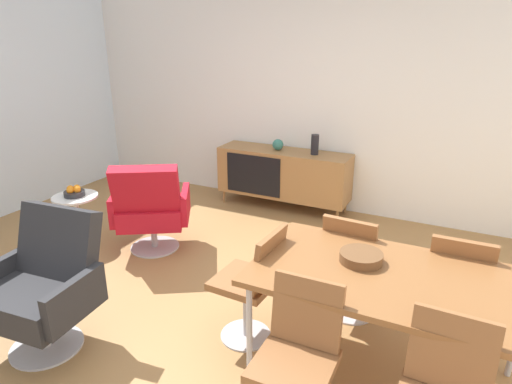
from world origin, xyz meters
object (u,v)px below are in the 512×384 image
at_px(dining_chair_near_window, 253,281).
at_px(side_table_round, 77,214).
at_px(vase_sculptural_dark, 278,145).
at_px(armchair_black_shell, 44,283).
at_px(sideboard, 283,173).
at_px(lounge_chair_red, 150,207).
at_px(dining_chair_front_left, 298,355).
at_px(dining_chair_back_right, 457,284).
at_px(dining_table, 391,282).
at_px(dining_chair_back_left, 353,261).
at_px(vase_cobalt, 315,145).
at_px(fruit_bowl, 74,192).
at_px(wooden_bowl_on_table, 361,257).

relative_size(dining_chair_near_window, side_table_round, 1.65).
distance_m(vase_sculptural_dark, armchair_black_shell, 3.09).
height_order(sideboard, lounge_chair_red, lounge_chair_red).
bearing_deg(armchair_black_shell, dining_chair_front_left, 2.81).
distance_m(dining_chair_back_right, dining_chair_front_left, 1.32).
distance_m(lounge_chair_red, side_table_round, 0.81).
xyz_separation_m(dining_table, dining_chair_back_left, (-0.35, 0.56, -0.23)).
bearing_deg(dining_chair_back_right, vase_cobalt, 131.77).
bearing_deg(dining_chair_back_right, fruit_bowl, 179.89).
bearing_deg(lounge_chair_red, dining_chair_near_window, -27.32).
bearing_deg(dining_chair_front_left, armchair_black_shell, -177.19).
height_order(armchair_black_shell, fruit_bowl, armchair_black_shell).
distance_m(vase_cobalt, vase_sculptural_dark, 0.46).
height_order(sideboard, vase_sculptural_dark, vase_sculptural_dark).
relative_size(dining_chair_near_window, fruit_bowl, 4.28).
distance_m(vase_sculptural_dark, dining_chair_back_right, 2.83).
distance_m(wooden_bowl_on_table, dining_chair_back_left, 0.58).
relative_size(dining_table, fruit_bowl, 8.00).
bearing_deg(dining_table, dining_chair_near_window, -179.80).
bearing_deg(dining_chair_back_right, wooden_bowl_on_table, -139.13).
height_order(vase_sculptural_dark, dining_chair_front_left, dining_chair_front_left).
relative_size(sideboard, vase_sculptural_dark, 12.21).
xyz_separation_m(lounge_chair_red, fruit_bowl, (-0.77, -0.20, 0.10)).
bearing_deg(dining_table, armchair_black_shell, -163.13).
distance_m(vase_cobalt, dining_chair_front_left, 3.14).
relative_size(wooden_bowl_on_table, side_table_round, 0.50).
bearing_deg(dining_chair_near_window, wooden_bowl_on_table, 7.06).
bearing_deg(dining_chair_near_window, lounge_chair_red, 152.68).
height_order(dining_chair_back_left, dining_chair_near_window, same).
relative_size(sideboard, side_table_round, 3.08).
bearing_deg(fruit_bowl, armchair_black_shell, -49.94).
relative_size(sideboard, dining_chair_front_left, 1.87).
bearing_deg(sideboard, lounge_chair_red, -112.85).
distance_m(dining_table, side_table_round, 3.22).
bearing_deg(vase_cobalt, fruit_bowl, -135.08).
bearing_deg(vase_cobalt, dining_chair_back_right, -48.23).
xyz_separation_m(wooden_bowl_on_table, armchair_black_shell, (-1.93, -0.73, -0.30)).
height_order(dining_chair_back_left, lounge_chair_red, lounge_chair_red).
relative_size(vase_cobalt, fruit_bowl, 1.16).
xyz_separation_m(vase_cobalt, wooden_bowl_on_table, (1.10, -2.33, -0.07)).
distance_m(wooden_bowl_on_table, dining_chair_back_right, 0.79).
bearing_deg(sideboard, dining_chair_back_left, -54.25).
xyz_separation_m(dining_chair_near_window, fruit_bowl, (-2.26, 0.57, 0.09)).
bearing_deg(dining_chair_back_right, dining_chair_near_window, -155.61).
relative_size(vase_cobalt, dining_table, 0.14).
height_order(vase_cobalt, armchair_black_shell, vase_cobalt).
relative_size(vase_sculptural_dark, dining_chair_near_window, 0.15).
height_order(dining_table, dining_chair_back_right, dining_chair_back_right).
distance_m(side_table_round, fruit_bowl, 0.24).
bearing_deg(vase_cobalt, lounge_chair_red, -123.16).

